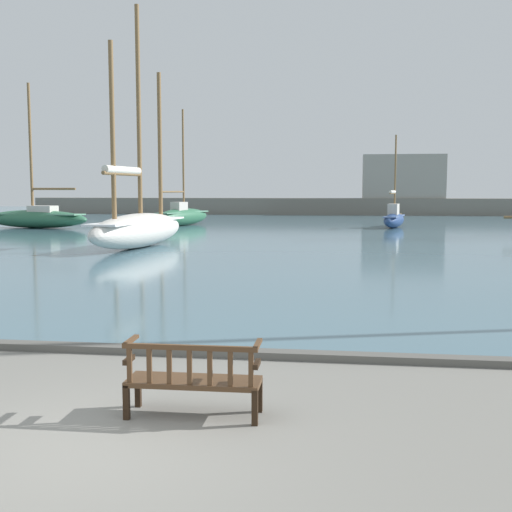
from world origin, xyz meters
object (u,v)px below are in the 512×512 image
Objects in this scene: sailboat_outer_starboard at (36,217)px; sailboat_far_port at (183,215)px; sailboat_distant_harbor at (394,218)px; park_bench at (193,378)px; sailboat_outer_port at (139,226)px.

sailboat_outer_starboard is 10.02m from sailboat_far_port.
park_bench is at bearing -97.88° from sailboat_distant_harbor.
sailboat_far_port is (-9.76, 37.85, 0.33)m from park_bench.
sailboat_outer_port is (-7.42, 20.66, 0.57)m from park_bench.
park_bench is 0.26× the size of sailboat_distant_harbor.
park_bench is 39.09m from sailboat_far_port.
sailboat_far_port is at bearing 177.88° from sailboat_distant_harbor.
sailboat_distant_harbor is (12.58, 16.64, -0.33)m from sailboat_outer_port.
sailboat_outer_starboard is (-11.39, 12.88, -0.23)m from sailboat_outer_port.
sailboat_distant_harbor is 0.76× the size of sailboat_far_port.
sailboat_outer_port reaches higher than sailboat_outer_starboard.
sailboat_outer_port reaches higher than sailboat_distant_harbor.
sailboat_outer_port is at bearing 109.75° from park_bench.
sailboat_far_port is at bearing 97.76° from sailboat_outer_port.
sailboat_outer_port is 17.19m from sailboat_outer_starboard.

